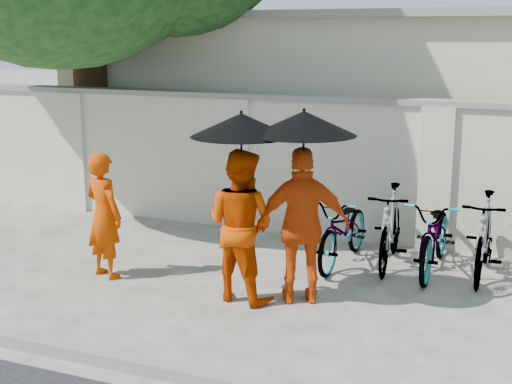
% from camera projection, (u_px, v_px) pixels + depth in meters
% --- Properties ---
extents(ground, '(80.00, 80.00, 0.00)m').
position_uv_depth(ground, '(207.00, 304.00, 8.00)').
color(ground, '#AFA99B').
extents(kerb, '(40.00, 0.16, 0.12)m').
position_uv_depth(kerb, '(123.00, 362.00, 6.45)').
color(kerb, gray).
rests_on(kerb, ground).
extents(compound_wall, '(20.00, 0.30, 2.00)m').
position_uv_depth(compound_wall, '(367.00, 172.00, 10.28)').
color(compound_wall, beige).
rests_on(compound_wall, ground).
extents(building_behind, '(14.00, 6.00, 3.20)m').
position_uv_depth(building_behind, '(471.00, 108.00, 13.20)').
color(building_behind, beige).
rests_on(building_behind, ground).
extents(monk_left, '(0.66, 0.53, 1.57)m').
position_uv_depth(monk_left, '(104.00, 215.00, 8.74)').
color(monk_left, '#CA3900').
rests_on(monk_left, ground).
extents(monk_center, '(0.96, 0.81, 1.73)m').
position_uv_depth(monk_center, '(241.00, 225.00, 7.98)').
color(monk_center, '#C53800').
rests_on(monk_center, ground).
extents(parasol_center, '(1.11, 1.11, 1.15)m').
position_uv_depth(parasol_center, '(241.00, 125.00, 7.64)').
color(parasol_center, black).
rests_on(parasol_center, ground).
extents(monk_right, '(1.12, 0.82, 1.77)m').
position_uv_depth(monk_right, '(303.00, 226.00, 7.88)').
color(monk_right, '#D8420A').
rests_on(monk_right, ground).
extents(parasol_right, '(1.13, 1.13, 1.17)m').
position_uv_depth(parasol_right, '(304.00, 123.00, 7.55)').
color(parasol_right, black).
rests_on(parasol_right, ground).
extents(bike_0, '(0.70, 1.80, 0.93)m').
position_uv_depth(bike_0, '(344.00, 230.00, 9.29)').
color(bike_0, gray).
rests_on(bike_0, ground).
extents(bike_1, '(0.63, 1.78, 1.05)m').
position_uv_depth(bike_1, '(390.00, 227.00, 9.17)').
color(bike_1, gray).
rests_on(bike_1, ground).
extents(bike_2, '(0.66, 1.87, 0.98)m').
position_uv_depth(bike_2, '(436.00, 235.00, 8.97)').
color(bike_2, gray).
rests_on(bike_2, ground).
extents(bike_3, '(0.49, 1.74, 1.05)m').
position_uv_depth(bike_3, '(484.00, 237.00, 8.75)').
color(bike_3, gray).
rests_on(bike_3, ground).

